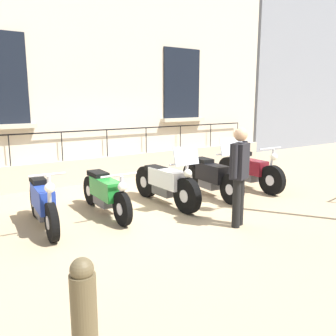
% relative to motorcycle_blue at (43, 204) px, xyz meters
% --- Properties ---
extents(ground_plane, '(60.00, 60.00, 0.00)m').
position_rel_motorcycle_blue_xyz_m(ground_plane, '(-0.20, 2.48, -0.43)').
color(ground_plane, tan).
extents(building_facade, '(0.82, 11.65, 7.98)m').
position_rel_motorcycle_blue_xyz_m(building_facade, '(-3.17, 2.48, 3.46)').
color(building_facade, beige).
rests_on(building_facade, ground_plane).
extents(motorcycle_blue, '(1.99, 0.55, 1.06)m').
position_rel_motorcycle_blue_xyz_m(motorcycle_blue, '(0.00, 0.00, 0.00)').
color(motorcycle_blue, black).
rests_on(motorcycle_blue, ground_plane).
extents(motorcycle_green, '(2.11, 0.68, 0.90)m').
position_rel_motorcycle_blue_xyz_m(motorcycle_green, '(-0.08, 1.19, -0.00)').
color(motorcycle_green, black).
rests_on(motorcycle_green, ground_plane).
extents(motorcycle_white, '(2.17, 0.68, 1.30)m').
position_rel_motorcycle_blue_xyz_m(motorcycle_white, '(0.03, 2.50, 0.02)').
color(motorcycle_white, black).
rests_on(motorcycle_white, ground_plane).
extents(motorcycle_black, '(2.13, 0.71, 1.40)m').
position_rel_motorcycle_blue_xyz_m(motorcycle_black, '(0.08, 3.71, 0.03)').
color(motorcycle_black, black).
rests_on(motorcycle_black, ground_plane).
extents(motorcycle_maroon, '(2.14, 0.71, 1.09)m').
position_rel_motorcycle_blue_xyz_m(motorcycle_maroon, '(0.05, 4.97, 0.01)').
color(motorcycle_maroon, black).
rests_on(motorcycle_maroon, ground_plane).
extents(bollard, '(0.19, 0.19, 1.11)m').
position_rel_motorcycle_blue_xyz_m(bollard, '(3.79, -0.73, 0.13)').
color(bollard, brown).
rests_on(bollard, ground_plane).
extents(pedestrian_standing, '(0.35, 0.49, 1.71)m').
position_rel_motorcycle_blue_xyz_m(pedestrian_standing, '(1.80, 2.81, 0.54)').
color(pedestrian_standing, black).
rests_on(pedestrian_standing, ground_plane).
extents(distant_building, '(5.76, 7.22, 10.43)m').
position_rel_motorcycle_blue_xyz_m(distant_building, '(-6.92, 13.35, 4.79)').
color(distant_building, gray).
rests_on(distant_building, ground_plane).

